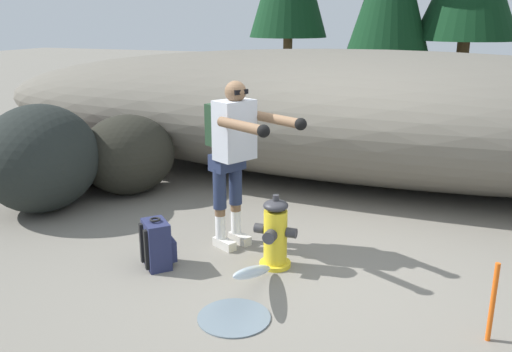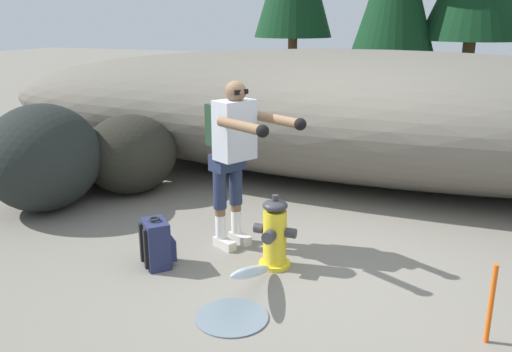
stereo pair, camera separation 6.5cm
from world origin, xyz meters
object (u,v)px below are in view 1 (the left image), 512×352
object	(u,v)px
fire_hydrant	(275,234)
survey_stake	(493,302)
utility_worker	(234,145)
boulder_mid	(41,158)
boulder_small	(128,155)
spare_backpack	(157,244)
boulder_large	(81,160)

from	to	relation	value
fire_hydrant	survey_stake	bearing A→B (deg)	-17.66
utility_worker	fire_hydrant	bearing A→B (deg)	-0.44
boulder_mid	survey_stake	bearing A→B (deg)	-12.17
utility_worker	boulder_mid	size ratio (longest dim) A/B	1.09
boulder_small	spare_backpack	bearing A→B (deg)	-50.00
utility_worker	boulder_mid	xyz separation A→B (m)	(-2.54, 0.20, -0.42)
utility_worker	boulder_large	bearing A→B (deg)	-175.53
utility_worker	boulder_mid	distance (m)	2.58
boulder_mid	boulder_small	xyz separation A→B (m)	(0.59, 0.88, -0.11)
boulder_small	survey_stake	world-z (taller)	boulder_small
spare_backpack	survey_stake	size ratio (longest dim) A/B	0.78
boulder_small	boulder_mid	bearing A→B (deg)	-124.03
spare_backpack	boulder_large	xyz separation A→B (m)	(-2.27, 1.81, 0.13)
boulder_large	boulder_mid	world-z (taller)	boulder_mid
spare_backpack	survey_stake	world-z (taller)	survey_stake
spare_backpack	utility_worker	bearing A→B (deg)	7.32
fire_hydrant	boulder_large	world-z (taller)	boulder_large
spare_backpack	boulder_large	world-z (taller)	boulder_large
spare_backpack	boulder_mid	size ratio (longest dim) A/B	0.31
spare_backpack	boulder_small	xyz separation A→B (m)	(-1.46, 1.74, 0.30)
boulder_large	boulder_small	distance (m)	0.83
spare_backpack	boulder_mid	bearing A→B (deg)	110.89
boulder_large	boulder_small	size ratio (longest dim) A/B	0.83
fire_hydrant	survey_stake	distance (m)	1.89
fire_hydrant	boulder_mid	world-z (taller)	boulder_mid
survey_stake	boulder_small	bearing A→B (deg)	155.67
fire_hydrant	boulder_small	distance (m)	2.82
fire_hydrant	boulder_small	xyz separation A→B (m)	(-2.47, 1.36, 0.20)
spare_backpack	boulder_mid	xyz separation A→B (m)	(-2.06, 0.86, 0.41)
boulder_mid	boulder_small	bearing A→B (deg)	55.97
spare_backpack	fire_hydrant	bearing A→B (deg)	-25.24
boulder_large	survey_stake	bearing A→B (deg)	-21.50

